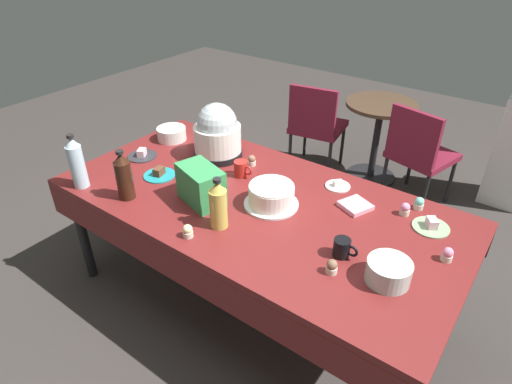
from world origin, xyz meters
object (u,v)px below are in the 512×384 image
object	(u,v)px
dessert_plate_teal	(159,174)
cupcake_vanilla	(252,161)
cupcake_rose	(188,231)
slow_cooker	(217,133)
cupcake_lemon	(332,267)
dessert_plate_sage	(431,226)
coffee_mug_black	(342,248)
soda_bottle_cola	(124,176)
frosted_layer_cake	(271,196)
cupcake_mint	(447,255)
soda_carton	(201,185)
glass_salad_bowl	(388,272)
maroon_chair_right	(419,151)
dessert_plate_charcoal	(142,155)
soda_bottle_ginger_ale	(218,205)
coffee_mug_red	(241,169)
soda_bottle_water	(77,163)
maroon_chair_left	(316,123)
cupcake_berry	(419,203)
round_cafe_table	(378,127)
cupcake_cocoa	(405,209)
potluck_table	(256,209)
ceramic_snack_bowl	(172,134)

from	to	relation	value
dessert_plate_teal	cupcake_vanilla	xyz separation A→B (m)	(0.36, 0.42, 0.02)
cupcake_rose	cupcake_vanilla	xyz separation A→B (m)	(-0.18, 0.74, 0.00)
slow_cooker	cupcake_lemon	xyz separation A→B (m)	(1.09, -0.53, -0.13)
dessert_plate_sage	cupcake_lemon	bearing A→B (deg)	-113.10
coffee_mug_black	soda_bottle_cola	bearing A→B (deg)	-167.57
frosted_layer_cake	coffee_mug_black	distance (m)	0.51
dessert_plate_sage	cupcake_lemon	size ratio (longest dim) A/B	2.65
cupcake_mint	soda_carton	distance (m)	1.23
cupcake_mint	glass_salad_bowl	bearing A→B (deg)	-120.40
dessert_plate_teal	maroon_chair_right	distance (m)	2.04
dessert_plate_charcoal	dessert_plate_sage	bearing A→B (deg)	11.07
glass_salad_bowl	coffee_mug_black	world-z (taller)	glass_salad_bowl
soda_bottle_ginger_ale	coffee_mug_red	xyz separation A→B (m)	(-0.21, 0.45, -0.08)
dessert_plate_teal	soda_bottle_water	distance (m)	0.45
dessert_plate_teal	cupcake_vanilla	size ratio (longest dim) A/B	2.76
soda_bottle_water	maroon_chair_left	distance (m)	2.17
maroon_chair_left	dessert_plate_charcoal	bearing A→B (deg)	-101.56
cupcake_rose	cupcake_vanilla	size ratio (longest dim) A/B	1.00
frosted_layer_cake	coffee_mug_black	bearing A→B (deg)	-16.74
cupcake_lemon	cupcake_berry	xyz separation A→B (m)	(0.14, 0.70, 0.00)
maroon_chair_left	soda_bottle_ginger_ale	bearing A→B (deg)	-74.63
maroon_chair_left	cupcake_lemon	bearing A→B (deg)	-59.15
coffee_mug_black	maroon_chair_left	xyz separation A→B (m)	(-1.12, 1.77, -0.30)
round_cafe_table	cupcake_cocoa	bearing A→B (deg)	-63.93
cupcake_berry	soda_carton	distance (m)	1.14
soda_bottle_water	potluck_table	bearing A→B (deg)	28.07
soda_carton	potluck_table	bearing A→B (deg)	55.14
potluck_table	soda_bottle_water	distance (m)	1.02
ceramic_snack_bowl	coffee_mug_black	world-z (taller)	coffee_mug_black
potluck_table	slow_cooker	size ratio (longest dim) A/B	6.29
frosted_layer_cake	cupcake_rose	bearing A→B (deg)	-109.98
potluck_table	dessert_plate_charcoal	bearing A→B (deg)	-178.15
coffee_mug_black	slow_cooker	bearing A→B (deg)	159.35
cupcake_lemon	maroon_chair_right	world-z (taller)	maroon_chair_right
cupcake_mint	slow_cooker	bearing A→B (deg)	173.86
soda_bottle_ginger_ale	round_cafe_table	bearing A→B (deg)	91.10
cupcake_vanilla	cupcake_mint	bearing A→B (deg)	-8.65
cupcake_berry	cupcake_vanilla	world-z (taller)	same
soda_carton	dessert_plate_teal	bearing A→B (deg)	-170.25
slow_cooker	dessert_plate_sage	bearing A→B (deg)	1.75
dessert_plate_sage	maroon_chair_right	bearing A→B (deg)	108.99
potluck_table	ceramic_snack_bowl	size ratio (longest dim) A/B	11.25
cupcake_mint	cupcake_rose	size ratio (longest dim) A/B	1.00
dessert_plate_teal	soda_carton	xyz separation A→B (m)	(0.38, -0.05, 0.09)
ceramic_snack_bowl	coffee_mug_black	xyz separation A→B (m)	(1.49, -0.40, 0.00)
dessert_plate_charcoal	cupcake_cocoa	bearing A→B (deg)	13.28
ceramic_snack_bowl	cupcake_vanilla	bearing A→B (deg)	2.63
glass_salad_bowl	cupcake_cocoa	distance (m)	0.52
dessert_plate_sage	cupcake_rose	size ratio (longest dim) A/B	2.65
coffee_mug_black	glass_salad_bowl	bearing A→B (deg)	-7.54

